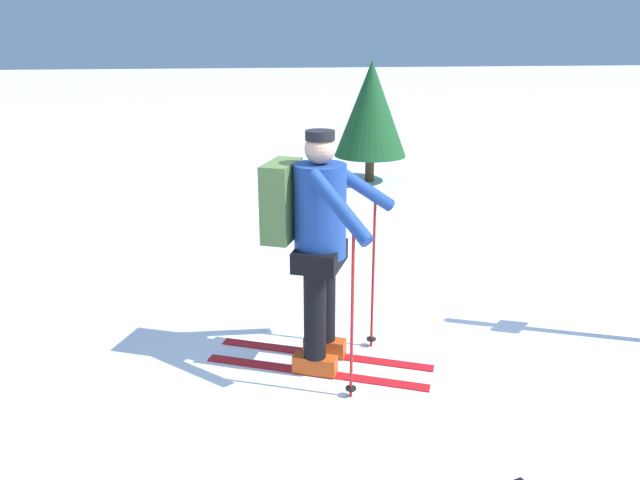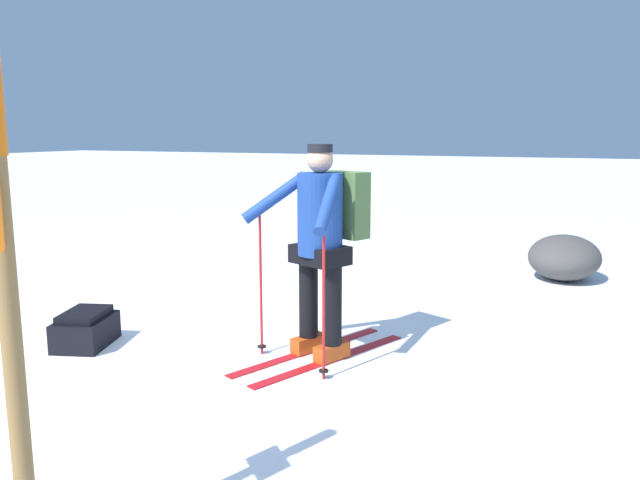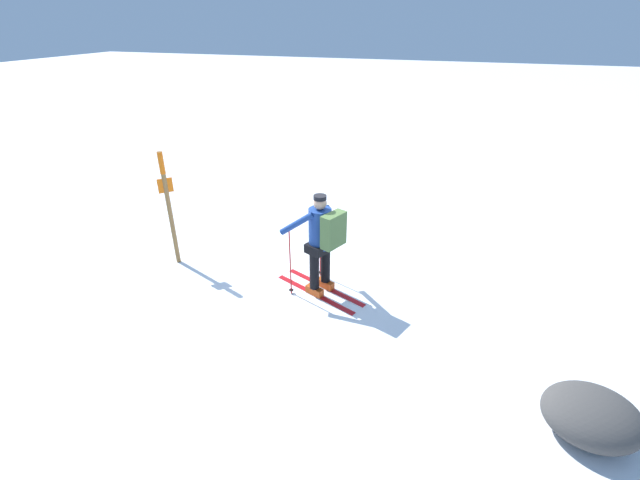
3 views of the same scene
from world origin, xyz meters
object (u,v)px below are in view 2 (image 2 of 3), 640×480
Objects in this scene: dropped_backpack at (85,329)px; trail_marker at (7,284)px; skier at (324,234)px; rock_boulder at (564,257)px.

trail_marker reaches higher than dropped_backpack.
skier is at bearing -73.01° from dropped_backpack.
skier is 2.13m from dropped_backpack.
skier reaches higher than rock_boulder.
dropped_backpack is 0.30× the size of trail_marker.
rock_boulder is at bearing -15.50° from trail_marker.
skier is at bearing -1.93° from trail_marker.
skier is 2.70× the size of dropped_backpack.
trail_marker is at bearing 164.50° from rock_boulder.
rock_boulder is at bearing -25.18° from skier.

